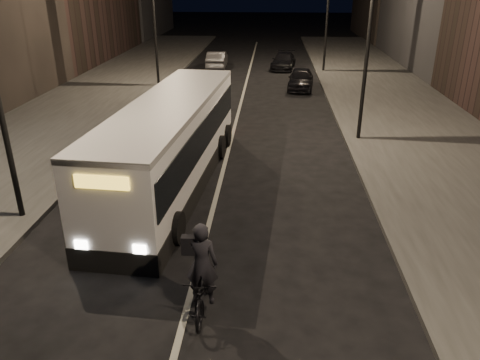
% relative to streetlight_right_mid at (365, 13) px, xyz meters
% --- Properties ---
extents(ground, '(180.00, 180.00, 0.00)m').
position_rel_streetlight_right_mid_xyz_m(ground, '(-5.33, -12.00, -5.36)').
color(ground, black).
rests_on(ground, ground).
extents(sidewalk_right, '(7.00, 70.00, 0.16)m').
position_rel_streetlight_right_mid_xyz_m(sidewalk_right, '(3.17, 2.00, -5.28)').
color(sidewalk_right, '#31312F').
rests_on(sidewalk_right, ground).
extents(sidewalk_left, '(7.00, 70.00, 0.16)m').
position_rel_streetlight_right_mid_xyz_m(sidewalk_left, '(-13.83, 2.00, -5.28)').
color(sidewalk_left, '#31312F').
rests_on(sidewalk_left, ground).
extents(streetlight_right_mid, '(1.20, 0.44, 8.12)m').
position_rel_streetlight_right_mid_xyz_m(streetlight_right_mid, '(0.00, 0.00, 0.00)').
color(streetlight_right_mid, black).
rests_on(streetlight_right_mid, sidewalk_right).
extents(streetlight_left_far, '(1.20, 0.44, 8.12)m').
position_rel_streetlight_right_mid_xyz_m(streetlight_left_far, '(-10.66, 10.00, 0.00)').
color(streetlight_left_far, black).
rests_on(streetlight_left_far, sidewalk_left).
extents(city_bus, '(3.22, 11.14, 2.96)m').
position_rel_streetlight_right_mid_xyz_m(city_bus, '(-6.93, -5.08, -3.75)').
color(city_bus, white).
rests_on(city_bus, ground).
extents(cyclist_on_bicycle, '(0.69, 1.96, 2.25)m').
position_rel_streetlight_right_mid_xyz_m(cyclist_on_bicycle, '(-4.93, -11.77, -4.61)').
color(cyclist_on_bicycle, black).
rests_on(cyclist_on_bicycle, ground).
extents(car_near, '(1.90, 3.96, 1.30)m').
position_rel_streetlight_right_mid_xyz_m(car_near, '(-1.75, 10.19, -4.71)').
color(car_near, black).
rests_on(car_near, ground).
extents(car_mid, '(1.51, 4.08, 1.33)m').
position_rel_streetlight_right_mid_xyz_m(car_mid, '(-7.90, 17.01, -4.70)').
color(car_mid, '#373739').
rests_on(car_mid, ground).
extents(car_far, '(2.19, 4.28, 1.19)m').
position_rel_streetlight_right_mid_xyz_m(car_far, '(-2.72, 17.28, -4.77)').
color(car_far, black).
rests_on(car_far, ground).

